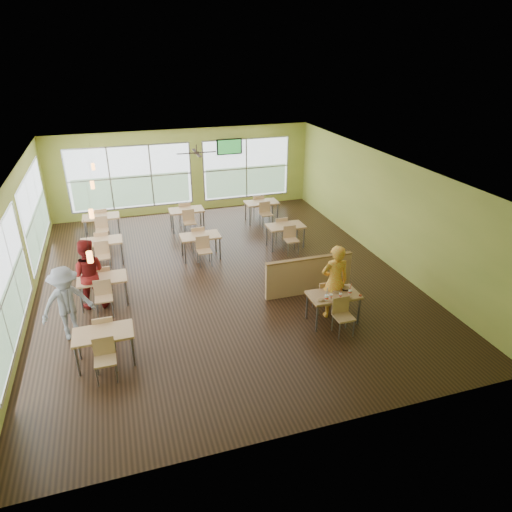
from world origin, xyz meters
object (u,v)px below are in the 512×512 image
object	(u,v)px
half_wall_divider	(309,275)
food_basket	(345,288)
main_table	(333,298)
man_plaid	(335,282)

from	to	relation	value
half_wall_divider	food_basket	size ratio (longest dim) A/B	11.10
main_table	man_plaid	world-z (taller)	man_plaid
half_wall_divider	food_basket	xyz separation A→B (m)	(0.36, -1.33, 0.25)
man_plaid	food_basket	bearing A→B (deg)	161.12
half_wall_divider	man_plaid	bearing A→B (deg)	-84.56
main_table	half_wall_divider	xyz separation A→B (m)	(0.00, 1.45, -0.11)
half_wall_divider	man_plaid	xyz separation A→B (m)	(0.12, -1.22, 0.42)
food_basket	man_plaid	bearing A→B (deg)	156.70
man_plaid	food_basket	world-z (taller)	man_plaid
half_wall_divider	food_basket	bearing A→B (deg)	-74.89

